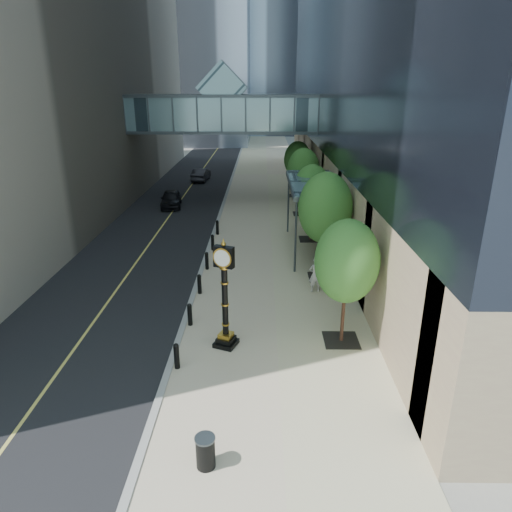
% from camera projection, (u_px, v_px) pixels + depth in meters
% --- Properties ---
extents(ground, '(320.00, 320.00, 0.00)m').
position_uv_depth(ground, '(251.00, 387.00, 15.72)').
color(ground, gray).
rests_on(ground, ground).
extents(road, '(8.00, 180.00, 0.02)m').
position_uv_depth(road, '(199.00, 175.00, 53.27)').
color(road, black).
rests_on(road, ground).
extents(sidewalk, '(8.00, 180.00, 0.06)m').
position_uv_depth(sidewalk, '(267.00, 175.00, 53.17)').
color(sidewalk, '#BAAB8F').
rests_on(sidewalk, ground).
extents(curb, '(0.25, 180.00, 0.07)m').
position_uv_depth(curb, '(233.00, 175.00, 53.22)').
color(curb, gray).
rests_on(curb, ground).
extents(skywalk, '(17.00, 4.20, 5.80)m').
position_uv_depth(skywalk, '(223.00, 111.00, 39.29)').
color(skywalk, slate).
rests_on(skywalk, ground).
extents(entrance_canopy, '(3.00, 8.00, 4.38)m').
position_uv_depth(entrance_canopy, '(314.00, 184.00, 27.33)').
color(entrance_canopy, '#383F44').
rests_on(entrance_canopy, ground).
extents(bollard_row, '(0.20, 16.20, 0.90)m').
position_uv_depth(bollard_row, '(203.00, 273.00, 24.01)').
color(bollard_row, black).
rests_on(bollard_row, sidewalk).
extents(street_trees, '(2.77, 28.46, 5.69)m').
position_uv_depth(street_trees, '(313.00, 189.00, 28.97)').
color(street_trees, black).
rests_on(street_trees, sidewalk).
extents(street_clock, '(1.06, 1.06, 4.34)m').
position_uv_depth(street_clock, '(225.00, 302.00, 17.47)').
color(street_clock, black).
rests_on(street_clock, sidewalk).
extents(trash_bin, '(0.64, 0.64, 0.90)m').
position_uv_depth(trash_bin, '(206.00, 453.00, 12.21)').
color(trash_bin, black).
rests_on(trash_bin, sidewalk).
extents(pedestrian, '(0.72, 0.53, 1.82)m').
position_uv_depth(pedestrian, '(315.00, 275.00, 22.56)').
color(pedestrian, beige).
rests_on(pedestrian, sidewalk).
extents(car_near, '(2.16, 4.26, 1.39)m').
position_uv_depth(car_near, '(171.00, 199.00, 38.86)').
color(car_near, black).
rests_on(car_near, road).
extents(car_far, '(1.77, 4.20, 1.35)m').
position_uv_depth(car_far, '(201.00, 174.00, 49.67)').
color(car_far, black).
rests_on(car_far, road).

